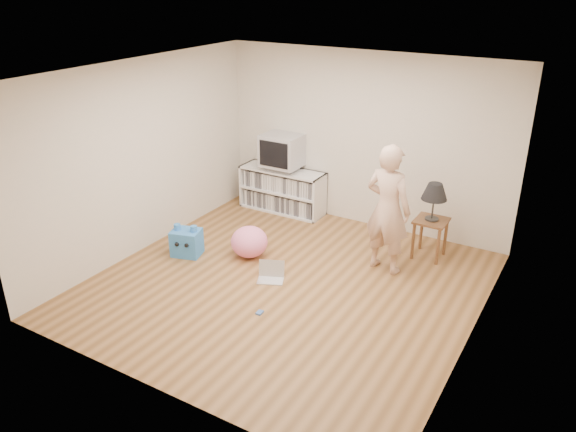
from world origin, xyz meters
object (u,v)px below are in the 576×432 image
(crt_tv, at_px, (282,150))
(person, at_px, (388,209))
(laptop, at_px, (271,274))
(table_lamp, at_px, (435,192))
(media_unit, at_px, (283,190))
(side_table, at_px, (431,229))
(plush_pink, at_px, (249,242))
(plush_blue, at_px, (187,242))
(dvd_deck, at_px, (283,167))

(crt_tv, relative_size, person, 0.35)
(laptop, bearing_deg, table_lamp, 22.58)
(table_lamp, bearing_deg, media_unit, 171.40)
(crt_tv, distance_m, side_table, 2.65)
(crt_tv, xyz_separation_m, plush_pink, (0.44, -1.60, -0.81))
(media_unit, height_order, plush_pink, media_unit)
(crt_tv, bearing_deg, laptop, -62.62)
(side_table, bearing_deg, person, -121.94)
(person, xyz_separation_m, laptop, (-1.13, -0.98, -0.79))
(crt_tv, xyz_separation_m, plush_blue, (-0.33, -2.01, -0.83))
(plush_blue, bearing_deg, media_unit, 64.54)
(side_table, distance_m, plush_pink, 2.46)
(plush_blue, xyz_separation_m, plush_pink, (0.76, 0.40, 0.02))
(crt_tv, xyz_separation_m, person, (2.16, -1.00, -0.17))
(crt_tv, height_order, table_lamp, crt_tv)
(side_table, distance_m, laptop, 2.25)
(crt_tv, bearing_deg, plush_blue, -99.23)
(plush_pink, bearing_deg, side_table, 30.32)
(media_unit, distance_m, side_table, 2.58)
(media_unit, relative_size, crt_tv, 2.33)
(media_unit, bearing_deg, plush_pink, -74.87)
(plush_blue, bearing_deg, person, 5.77)
(laptop, bearing_deg, plush_pink, 123.06)
(table_lamp, xyz_separation_m, laptop, (-1.52, -1.62, -0.88))
(dvd_deck, bearing_deg, plush_pink, -74.73)
(side_table, bearing_deg, media_unit, 171.40)
(laptop, height_order, plush_blue, plush_blue)
(laptop, bearing_deg, crt_tv, 93.30)
(media_unit, bearing_deg, side_table, -8.60)
(crt_tv, bearing_deg, person, -24.87)
(dvd_deck, height_order, laptop, dvd_deck)
(side_table, xyz_separation_m, plush_pink, (-2.11, -1.24, -0.20))
(media_unit, distance_m, dvd_deck, 0.39)
(crt_tv, height_order, plush_pink, crt_tv)
(side_table, height_order, plush_blue, side_table)
(laptop, distance_m, plush_blue, 1.36)
(plush_blue, bearing_deg, dvd_deck, 64.47)
(media_unit, height_order, crt_tv, crt_tv)
(laptop, bearing_deg, dvd_deck, 93.26)
(dvd_deck, relative_size, plush_blue, 0.99)
(media_unit, relative_size, plush_blue, 3.09)
(side_table, bearing_deg, laptop, -133.34)
(dvd_deck, xyz_separation_m, crt_tv, (0.00, -0.00, 0.29))
(table_lamp, relative_size, plush_pink, 1.02)
(side_table, relative_size, table_lamp, 1.07)
(media_unit, distance_m, table_lamp, 2.65)
(person, distance_m, laptop, 1.69)
(table_lamp, bearing_deg, side_table, 0.00)
(media_unit, xyz_separation_m, table_lamp, (2.55, -0.39, 0.59))
(table_lamp, distance_m, plush_pink, 2.55)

